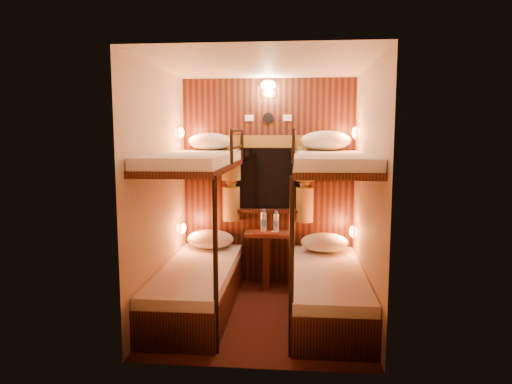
# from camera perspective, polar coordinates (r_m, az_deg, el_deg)

# --- Properties ---
(floor) EXTENTS (2.10, 2.10, 0.00)m
(floor) POSITION_cam_1_polar(r_m,az_deg,el_deg) (4.65, 0.66, -15.04)
(floor) COLOR #36100E
(floor) RESTS_ON ground
(ceiling) EXTENTS (2.10, 2.10, 0.00)m
(ceiling) POSITION_cam_1_polar(r_m,az_deg,el_deg) (4.35, 0.71, 15.64)
(ceiling) COLOR silver
(ceiling) RESTS_ON wall_back
(wall_back) EXTENTS (2.40, 0.00, 2.40)m
(wall_back) POSITION_cam_1_polar(r_m,az_deg,el_deg) (5.38, 1.54, 1.23)
(wall_back) COLOR #C6B293
(wall_back) RESTS_ON floor
(wall_front) EXTENTS (2.40, 0.00, 2.40)m
(wall_front) POSITION_cam_1_polar(r_m,az_deg,el_deg) (3.31, -0.71, -2.60)
(wall_front) COLOR #C6B293
(wall_front) RESTS_ON floor
(wall_left) EXTENTS (0.00, 2.40, 2.40)m
(wall_left) POSITION_cam_1_polar(r_m,az_deg,el_deg) (4.53, -12.04, -0.08)
(wall_left) COLOR #C6B293
(wall_left) RESTS_ON floor
(wall_right) EXTENTS (0.00, 2.40, 2.40)m
(wall_right) POSITION_cam_1_polar(r_m,az_deg,el_deg) (4.38, 13.84, -0.37)
(wall_right) COLOR #C6B293
(wall_right) RESTS_ON floor
(back_panel) EXTENTS (2.00, 0.03, 2.40)m
(back_panel) POSITION_cam_1_polar(r_m,az_deg,el_deg) (5.37, 1.53, 1.21)
(back_panel) COLOR black
(back_panel) RESTS_ON floor
(bunk_left) EXTENTS (0.72, 1.90, 1.82)m
(bunk_left) POSITION_cam_1_polar(r_m,az_deg,el_deg) (4.63, -7.36, -7.92)
(bunk_left) COLOR black
(bunk_left) RESTS_ON floor
(bunk_right) EXTENTS (0.72, 1.90, 1.82)m
(bunk_right) POSITION_cam_1_polar(r_m,az_deg,el_deg) (4.54, 9.01, -8.26)
(bunk_right) COLOR black
(bunk_right) RESTS_ON floor
(window) EXTENTS (1.00, 0.12, 0.79)m
(window) POSITION_cam_1_polar(r_m,az_deg,el_deg) (5.34, 1.51, 0.98)
(window) COLOR black
(window) RESTS_ON back_panel
(curtains) EXTENTS (1.10, 0.22, 1.00)m
(curtains) POSITION_cam_1_polar(r_m,az_deg,el_deg) (5.30, 1.49, 1.83)
(curtains) COLOR olive
(curtains) RESTS_ON back_panel
(back_fixtures) EXTENTS (0.54, 0.09, 0.48)m
(back_fixtures) POSITION_cam_1_polar(r_m,az_deg,el_deg) (5.32, 1.54, 12.44)
(back_fixtures) COLOR black
(back_fixtures) RESTS_ON back_panel
(reading_lamps) EXTENTS (2.00, 0.20, 1.25)m
(reading_lamps) POSITION_cam_1_polar(r_m,az_deg,el_deg) (5.03, 1.29, 1.26)
(reading_lamps) COLOR orange
(reading_lamps) RESTS_ON wall_left
(table) EXTENTS (0.50, 0.34, 0.66)m
(table) POSITION_cam_1_polar(r_m,az_deg,el_deg) (5.33, 1.38, -7.43)
(table) COLOR #632B16
(table) RESTS_ON floor
(bottle_left) EXTENTS (0.08, 0.08, 0.26)m
(bottle_left) POSITION_cam_1_polar(r_m,az_deg,el_deg) (5.26, 0.97, -3.74)
(bottle_left) COLOR #99BFE5
(bottle_left) RESTS_ON table
(bottle_right) EXTENTS (0.07, 0.07, 0.24)m
(bottle_right) POSITION_cam_1_polar(r_m,az_deg,el_deg) (5.25, 2.52, -3.86)
(bottle_right) COLOR #99BFE5
(bottle_right) RESTS_ON table
(sachet_a) EXTENTS (0.08, 0.06, 0.01)m
(sachet_a) POSITION_cam_1_polar(r_m,az_deg,el_deg) (5.30, 2.61, -4.86)
(sachet_a) COLOR silver
(sachet_a) RESTS_ON table
(sachet_b) EXTENTS (0.09, 0.07, 0.01)m
(sachet_b) POSITION_cam_1_polar(r_m,az_deg,el_deg) (5.24, 2.39, -5.00)
(sachet_b) COLOR silver
(sachet_b) RESTS_ON table
(pillow_lower_left) EXTENTS (0.54, 0.38, 0.21)m
(pillow_lower_left) POSITION_cam_1_polar(r_m,az_deg,el_deg) (5.31, -5.72, -5.87)
(pillow_lower_left) COLOR white
(pillow_lower_left) RESTS_ON bunk_left
(pillow_lower_right) EXTENTS (0.53, 0.38, 0.21)m
(pillow_lower_right) POSITION_cam_1_polar(r_m,az_deg,el_deg) (5.18, 8.53, -6.26)
(pillow_lower_right) COLOR white
(pillow_lower_right) RESTS_ON bunk_right
(pillow_upper_left) EXTENTS (0.49, 0.35, 0.19)m
(pillow_upper_left) POSITION_cam_1_polar(r_m,az_deg,el_deg) (5.21, -5.79, 6.32)
(pillow_upper_left) COLOR white
(pillow_upper_left) RESTS_ON bunk_left
(pillow_upper_right) EXTENTS (0.55, 0.39, 0.22)m
(pillow_upper_right) POSITION_cam_1_polar(r_m,az_deg,el_deg) (5.11, 8.73, 6.39)
(pillow_upper_right) COLOR white
(pillow_upper_right) RESTS_ON bunk_right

